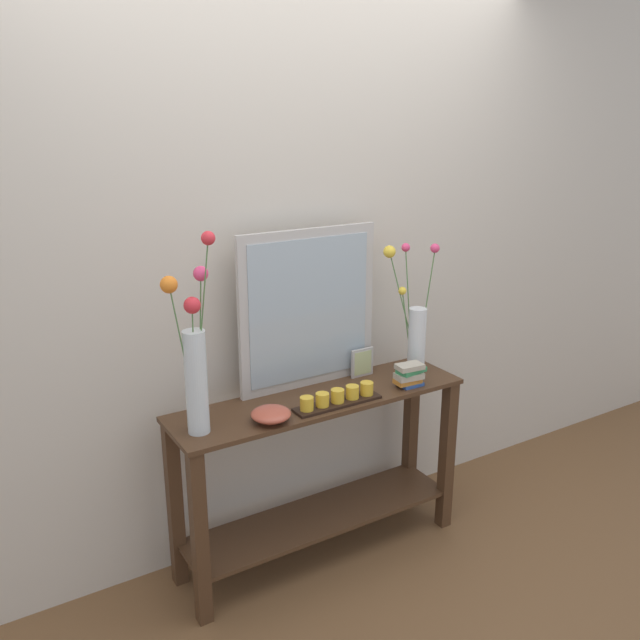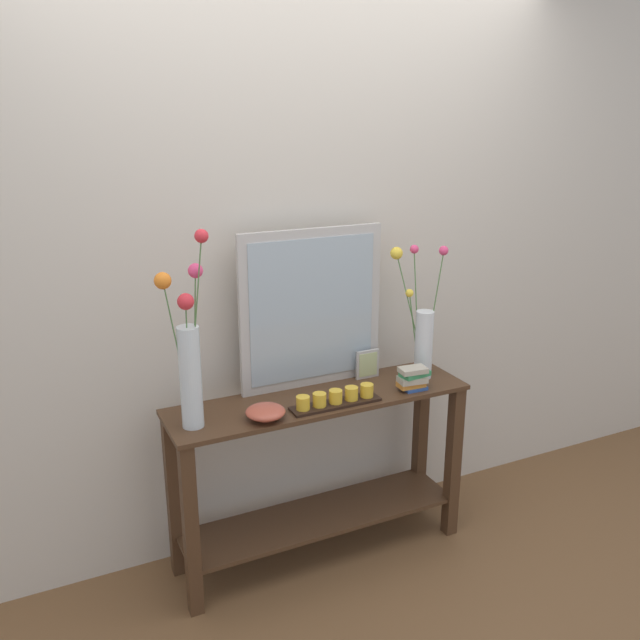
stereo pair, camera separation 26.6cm
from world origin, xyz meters
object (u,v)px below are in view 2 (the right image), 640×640
at_px(candle_tray, 336,399).
at_px(decorative_bowl, 265,412).
at_px(vase_right, 422,332).
at_px(book_stack, 413,378).
at_px(picture_frame_small, 368,364).
at_px(console_table, 320,461).
at_px(tall_vase_left, 189,357).
at_px(mirror_leaning, 312,309).

xyz_separation_m(candle_tray, decorative_bowl, (-0.31, 0.00, 0.00)).
bearing_deg(vase_right, book_stack, -134.38).
bearing_deg(picture_frame_small, decorative_bowl, -160.58).
distance_m(console_table, tall_vase_left, 0.82).
bearing_deg(candle_tray, decorative_bowl, 179.70).
bearing_deg(vase_right, console_table, -178.72).
bearing_deg(vase_right, decorative_bowl, -171.91).
bearing_deg(vase_right, mirror_leaning, 164.80).
distance_m(console_table, decorative_bowl, 0.46).
distance_m(mirror_leaning, tall_vase_left, 0.62).
relative_size(console_table, picture_frame_small, 9.92).
relative_size(console_table, candle_tray, 3.37).
height_order(mirror_leaning, decorative_bowl, mirror_leaning).
bearing_deg(decorative_bowl, picture_frame_small, 19.42).
bearing_deg(book_stack, tall_vase_left, 175.95).
height_order(mirror_leaning, book_stack, mirror_leaning).
relative_size(console_table, tall_vase_left, 1.72).
relative_size(mirror_leaning, book_stack, 4.80).
xyz_separation_m(vase_right, decorative_bowl, (-0.80, -0.11, -0.18)).
distance_m(candle_tray, book_stack, 0.38).
height_order(console_table, book_stack, book_stack).
bearing_deg(tall_vase_left, decorative_bowl, -13.03).
height_order(picture_frame_small, decorative_bowl, picture_frame_small).
relative_size(tall_vase_left, book_stack, 5.27).
bearing_deg(picture_frame_small, console_table, -160.77).
bearing_deg(tall_vase_left, book_stack, -4.05).
bearing_deg(decorative_bowl, console_table, 19.60).
bearing_deg(candle_tray, tall_vase_left, 173.63).
xyz_separation_m(mirror_leaning, decorative_bowl, (-0.32, -0.25, -0.32)).
relative_size(candle_tray, decorative_bowl, 2.46).
bearing_deg(vase_right, picture_frame_small, 158.49).
distance_m(vase_right, candle_tray, 0.54).
xyz_separation_m(vase_right, picture_frame_small, (-0.23, 0.09, -0.15)).
bearing_deg(console_table, vase_right, 1.28).
distance_m(decorative_bowl, book_stack, 0.69).
bearing_deg(book_stack, candle_tray, 179.58).
relative_size(mirror_leaning, picture_frame_small, 5.26).
relative_size(tall_vase_left, candle_tray, 1.96).
xyz_separation_m(console_table, book_stack, (0.40, -0.11, 0.36)).
distance_m(mirror_leaning, decorative_bowl, 0.51).
height_order(tall_vase_left, book_stack, tall_vase_left).
bearing_deg(vase_right, candle_tray, -166.79).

